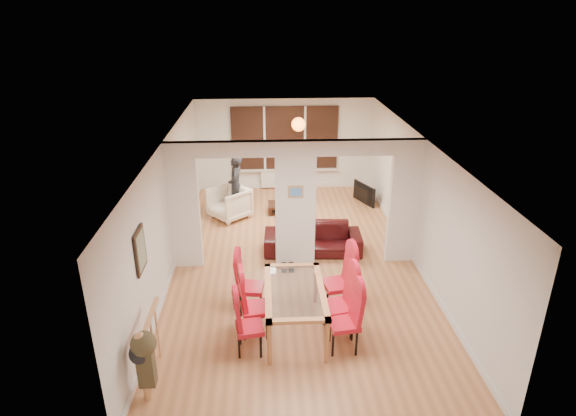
{
  "coord_description": "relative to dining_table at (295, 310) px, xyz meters",
  "views": [
    {
      "loc": [
        -0.62,
        -8.83,
        4.93
      ],
      "look_at": [
        -0.11,
        0.6,
        0.97
      ],
      "focal_mm": 30.0,
      "sensor_mm": 36.0,
      "label": 1
    }
  ],
  "objects": [
    {
      "name": "stair_newel",
      "position": [
        -2.09,
        -0.89,
        0.15
      ],
      "size": [
        0.4,
        1.2,
        1.1
      ],
      "primitive_type": null,
      "color": "tan",
      "rests_on": "floor"
    },
    {
      "name": "person",
      "position": [
        -1.16,
        4.84,
        0.4
      ],
      "size": [
        0.61,
        0.43,
        1.59
      ],
      "primitive_type": "imported",
      "rotation": [
        0.0,
        0.0,
        -1.65
      ],
      "color": "black",
      "rests_on": "floor"
    },
    {
      "name": "dining_chair_lb",
      "position": [
        -0.63,
        -0.02,
        0.15
      ],
      "size": [
        0.5,
        0.5,
        1.1
      ],
      "primitive_type": null,
      "rotation": [
        0.0,
        0.0,
        0.16
      ],
      "color": "red",
      "rests_on": "floor"
    },
    {
      "name": "sofa",
      "position": [
        0.57,
        2.75,
        -0.09
      ],
      "size": [
        2.12,
        0.92,
        0.61
      ],
      "primitive_type": "imported",
      "rotation": [
        0.0,
        0.0,
        -0.05
      ],
      "color": "black",
      "rests_on": "floor"
    },
    {
      "name": "television",
      "position": [
        2.16,
        5.45,
        -0.13
      ],
      "size": [
        0.9,
        0.49,
        0.54
      ],
      "primitive_type": "imported",
      "rotation": [
        0.0,
        0.0,
        1.99
      ],
      "color": "black",
      "rests_on": "floor"
    },
    {
      "name": "dining_chair_lc",
      "position": [
        -0.72,
        0.62,
        0.14
      ],
      "size": [
        0.48,
        0.48,
        1.07
      ],
      "primitive_type": null,
      "rotation": [
        0.0,
        0.0,
        -0.12
      ],
      "color": "red",
      "rests_on": "floor"
    },
    {
      "name": "coffee_table",
      "position": [
        0.18,
        4.94,
        -0.27
      ],
      "size": [
        1.19,
        0.87,
        0.25
      ],
      "primitive_type": null,
      "rotation": [
        0.0,
        0.0,
        0.35
      ],
      "color": "#351B12",
      "rests_on": "floor"
    },
    {
      "name": "floor",
      "position": [
        0.16,
        2.31,
        -0.4
      ],
      "size": [
        5.0,
        9.0,
        0.01
      ],
      "primitive_type": "cube",
      "color": "#BC7A4B",
      "rests_on": "ground"
    },
    {
      "name": "pillar_photo",
      "position": [
        0.16,
        2.21,
        1.2
      ],
      "size": [
        0.3,
        0.03,
        0.25
      ],
      "primitive_type": "cube",
      "color": "#4C8CD8",
      "rests_on": "divider_wall"
    },
    {
      "name": "armchair",
      "position": [
        -1.33,
        4.67,
        -0.0
      ],
      "size": [
        1.21,
        1.21,
        0.79
      ],
      "primitive_type": "imported",
      "rotation": [
        0.0,
        0.0,
        -0.85
      ],
      "color": "silver",
      "rests_on": "floor"
    },
    {
      "name": "dining_chair_rc",
      "position": [
        0.78,
        0.58,
        0.19
      ],
      "size": [
        0.55,
        0.55,
        1.17
      ],
      "primitive_type": null,
      "rotation": [
        0.0,
        0.0,
        0.21
      ],
      "color": "red",
      "rests_on": "floor"
    },
    {
      "name": "shoes",
      "position": [
        -0.01,
        1.98,
        -0.34
      ],
      "size": [
        0.25,
        0.27,
        0.1
      ],
      "primitive_type": null,
      "color": "black",
      "rests_on": "floor"
    },
    {
      "name": "dining_chair_rb",
      "position": [
        0.7,
        -0.07,
        0.18
      ],
      "size": [
        0.55,
        0.55,
        1.15
      ],
      "primitive_type": null,
      "rotation": [
        0.0,
        0.0,
        0.22
      ],
      "color": "red",
      "rests_on": "floor"
    },
    {
      "name": "dining_chair_la",
      "position": [
        -0.72,
        -0.47,
        0.11
      ],
      "size": [
        0.46,
        0.46,
        1.01
      ],
      "primitive_type": null,
      "rotation": [
        0.0,
        0.0,
        0.16
      ],
      "color": "red",
      "rests_on": "floor"
    },
    {
      "name": "divider_wall",
      "position": [
        0.16,
        2.31,
        0.9
      ],
      "size": [
        5.0,
        0.18,
        2.6
      ],
      "primitive_type": "cube",
      "color": "white",
      "rests_on": "floor"
    },
    {
      "name": "bay_window_blinds",
      "position": [
        0.16,
        6.75,
        1.1
      ],
      "size": [
        3.0,
        0.08,
        1.8
      ],
      "primitive_type": "cube",
      "color": "black",
      "rests_on": "room_walls"
    },
    {
      "name": "bottle",
      "position": [
        0.06,
        5.03,
        0.0
      ],
      "size": [
        0.08,
        0.08,
        0.31
      ],
      "primitive_type": "cylinder",
      "color": "#143F19",
      "rests_on": "coffee_table"
    },
    {
      "name": "bowl",
      "position": [
        0.01,
        4.91,
        -0.12
      ],
      "size": [
        0.23,
        0.23,
        0.06
      ],
      "primitive_type": "imported",
      "color": "#351B12",
      "rests_on": "coffee_table"
    },
    {
      "name": "room_walls",
      "position": [
        0.16,
        2.31,
        0.9
      ],
      "size": [
        5.0,
        9.0,
        2.6
      ],
      "primitive_type": null,
      "color": "silver",
      "rests_on": "floor"
    },
    {
      "name": "dining_chair_ra",
      "position": [
        0.72,
        -0.48,
        0.15
      ],
      "size": [
        0.5,
        0.5,
        1.1
      ],
      "primitive_type": null,
      "rotation": [
        0.0,
        0.0,
        0.14
      ],
      "color": "red",
      "rests_on": "floor"
    },
    {
      "name": "wall_poster",
      "position": [
        -2.31,
        -0.09,
        1.2
      ],
      "size": [
        0.04,
        0.52,
        0.67
      ],
      "primitive_type": "cube",
      "color": "gray",
      "rests_on": "room_walls"
    },
    {
      "name": "dining_table",
      "position": [
        0.0,
        0.0,
        0.0
      ],
      "size": [
        0.95,
        1.69,
        0.79
      ],
      "primitive_type": null,
      "color": "#B67343",
      "rests_on": "floor"
    },
    {
      "name": "pendant_light",
      "position": [
        0.46,
        5.61,
        1.75
      ],
      "size": [
        0.36,
        0.36,
        0.36
      ],
      "primitive_type": "sphere",
      "color": "orange",
      "rests_on": "room_walls"
    },
    {
      "name": "radiator",
      "position": [
        0.16,
        6.71,
        -0.1
      ],
      "size": [
        1.4,
        0.08,
        0.5
      ],
      "primitive_type": "cube",
      "color": "white",
      "rests_on": "floor"
    }
  ]
}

